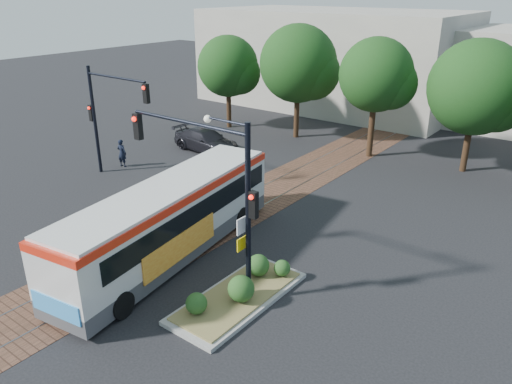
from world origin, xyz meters
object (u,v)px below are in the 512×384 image
at_px(signal_pole_main, 218,178).
at_px(signal_pole_left, 106,108).
at_px(traffic_island, 240,290).
at_px(officer, 122,153).
at_px(city_bus, 171,217).
at_px(parked_car, 206,140).

xyz_separation_m(signal_pole_main, signal_pole_left, (-12.23, 4.80, -0.29)).
xyz_separation_m(traffic_island, officer, (-14.05, 6.26, 0.49)).
bearing_deg(city_bus, parked_car, 118.62).
bearing_deg(traffic_island, city_bus, 170.04).
bearing_deg(city_bus, officer, 142.63).
relative_size(traffic_island, signal_pole_left, 0.87).
height_order(signal_pole_left, officer, signal_pole_left).
bearing_deg(traffic_island, signal_pole_main, 174.64).
relative_size(signal_pole_main, officer, 3.66).
height_order(traffic_island, parked_car, parked_car).
bearing_deg(signal_pole_left, parked_car, 80.86).
distance_m(city_bus, traffic_island, 4.31).
bearing_deg(traffic_island, parked_car, 136.63).
bearing_deg(parked_car, traffic_island, -129.70).
bearing_deg(signal_pole_main, officer, 154.76).
relative_size(signal_pole_left, parked_car, 1.24).
bearing_deg(parked_car, city_bus, -139.34).
bearing_deg(city_bus, traffic_island, -18.33).
height_order(city_bus, parked_car, city_bus).
xyz_separation_m(signal_pole_main, parked_car, (-11.17, 11.37, -3.46)).
xyz_separation_m(traffic_island, parked_car, (-12.13, 11.46, 0.37)).
bearing_deg(signal_pole_main, parked_car, 134.50).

